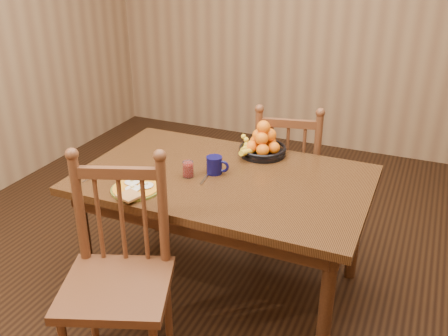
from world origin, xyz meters
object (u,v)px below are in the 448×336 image
at_px(fruit_bowl, 262,144).
at_px(chair_near, 118,278).
at_px(chair_far, 287,176).
at_px(coffee_mug, 215,165).
at_px(breakfast_plate, 136,189).
at_px(dining_table, 224,190).

bearing_deg(fruit_bowl, chair_near, -104.78).
distance_m(chair_far, fruit_bowl, 0.45).
height_order(chair_far, coffee_mug, chair_far).
bearing_deg(fruit_bowl, chair_far, 74.08).
height_order(breakfast_plate, coffee_mug, coffee_mug).
distance_m(dining_table, chair_far, 0.72).
bearing_deg(coffee_mug, breakfast_plate, -129.33).
height_order(coffee_mug, fruit_bowl, fruit_bowl).
bearing_deg(chair_far, breakfast_plate, 49.80).
xyz_separation_m(chair_near, coffee_mug, (0.15, 0.78, 0.28)).
height_order(chair_far, chair_near, chair_near).
relative_size(dining_table, chair_far, 1.60).
relative_size(coffee_mug, fruit_bowl, 0.41).
distance_m(chair_far, chair_near, 1.49).
bearing_deg(breakfast_plate, dining_table, 44.12).
bearing_deg(coffee_mug, chair_far, 70.10).
distance_m(chair_near, coffee_mug, 0.84).
bearing_deg(breakfast_plate, fruit_bowl, 58.03).
relative_size(dining_table, coffee_mug, 11.95).
bearing_deg(chair_far, chair_near, 62.44).
bearing_deg(chair_near, coffee_mug, 58.57).
xyz_separation_m(dining_table, chair_far, (0.18, 0.67, -0.18)).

